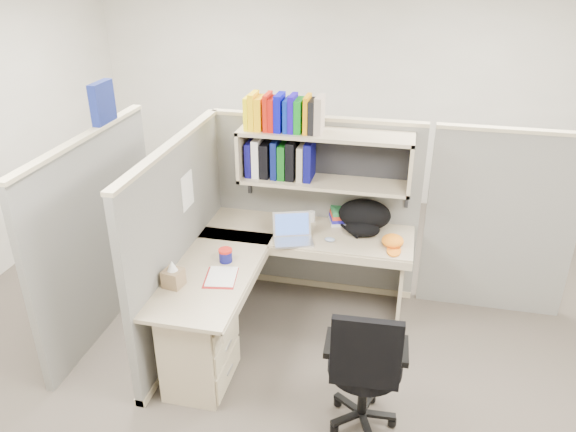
% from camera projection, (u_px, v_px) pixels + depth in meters
% --- Properties ---
extents(ground, '(6.00, 6.00, 0.00)m').
position_uv_depth(ground, '(293.00, 344.00, 4.51)').
color(ground, '#39322C').
rests_on(ground, ground).
extents(room_shell, '(6.00, 6.00, 6.00)m').
position_uv_depth(room_shell, '(294.00, 154.00, 3.80)').
color(room_shell, '#BAB6A8').
rests_on(room_shell, ground).
extents(cubicle, '(3.79, 1.84, 1.95)m').
position_uv_depth(cubicle, '(262.00, 214.00, 4.58)').
color(cubicle, slate).
rests_on(cubicle, ground).
extents(desk, '(1.74, 1.75, 0.73)m').
position_uv_depth(desk, '(232.00, 313.00, 4.15)').
color(desk, tan).
rests_on(desk, ground).
extents(laptop, '(0.39, 0.39, 0.22)m').
position_uv_depth(laptop, '(293.00, 230.00, 4.48)').
color(laptop, '#AEAEB2').
rests_on(laptop, desk).
extents(backpack, '(0.53, 0.48, 0.26)m').
position_uv_depth(backpack, '(364.00, 218.00, 4.64)').
color(backpack, black).
rests_on(backpack, desk).
extents(orange_cap, '(0.21, 0.23, 0.10)m').
position_uv_depth(orange_cap, '(393.00, 241.00, 4.45)').
color(orange_cap, orange).
rests_on(orange_cap, desk).
extents(snack_canister, '(0.11, 0.11, 0.10)m').
position_uv_depth(snack_canister, '(226.00, 255.00, 4.23)').
color(snack_canister, '#0F105C').
rests_on(snack_canister, desk).
extents(tissue_box, '(0.15, 0.15, 0.20)m').
position_uv_depth(tissue_box, '(173.00, 274.00, 3.91)').
color(tissue_box, '#8C714F').
rests_on(tissue_box, desk).
extents(mouse, '(0.09, 0.07, 0.03)m').
position_uv_depth(mouse, '(330.00, 239.00, 4.53)').
color(mouse, '#899CC2').
rests_on(mouse, desk).
extents(paper_cup, '(0.08, 0.08, 0.09)m').
position_uv_depth(paper_cup, '(312.00, 216.00, 4.85)').
color(paper_cup, silver).
rests_on(paper_cup, desk).
extents(book_stack, '(0.25, 0.30, 0.12)m').
position_uv_depth(book_stack, '(340.00, 214.00, 4.85)').
color(book_stack, gray).
rests_on(book_stack, desk).
extents(loose_paper, '(0.25, 0.30, 0.00)m').
position_uv_depth(loose_paper, '(222.00, 276.00, 4.06)').
color(loose_paper, white).
rests_on(loose_paper, desk).
extents(task_chair, '(0.53, 0.49, 1.00)m').
position_uv_depth(task_chair, '(363.00, 387.00, 3.59)').
color(task_chair, black).
rests_on(task_chair, ground).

